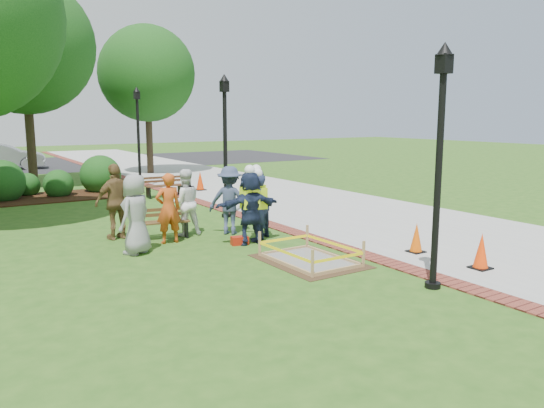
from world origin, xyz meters
TOP-DOWN VIEW (x-y plane):
  - ground at (0.00, 0.00)m, footprint 100.00×100.00m
  - sidewalk at (5.00, 10.00)m, footprint 6.00×60.00m
  - brick_edging at (1.75, 10.00)m, footprint 0.50×60.00m
  - mulch_bed at (-3.00, 12.00)m, footprint 7.00×3.00m
  - parking_lot at (0.00, 27.00)m, footprint 36.00×12.00m
  - wet_concrete_pad at (0.42, -0.41)m, footprint 1.73×2.32m
  - bench_near at (-1.46, 3.28)m, footprint 1.44×0.69m
  - bench_far at (1.15, 9.88)m, footprint 1.46×0.58m
  - cone_front at (2.96, -2.72)m, footprint 0.38×0.38m
  - cone_back at (2.86, -1.12)m, footprint 0.35×0.35m
  - cone_far at (3.04, 10.77)m, footprint 0.41×0.41m
  - toolbox at (-0.11, 1.68)m, footprint 0.44×0.30m
  - lamp_near at (1.25, -3.00)m, footprint 0.28×0.28m
  - lamp_mid at (1.25, 5.00)m, footprint 0.28×0.28m
  - lamp_far at (1.25, 13.00)m, footprint 0.28×0.28m
  - tree_back at (-2.56, 15.89)m, footprint 5.83×5.83m
  - tree_right at (3.63, 18.41)m, footprint 5.01×5.01m
  - shrub_b at (-4.15, 12.12)m, footprint 1.61×1.61m
  - shrub_c at (-2.23, 12.13)m, footprint 1.12×1.12m
  - shrub_d at (-0.52, 12.57)m, footprint 1.61×1.61m
  - shrub_e at (-3.20, 13.04)m, footprint 0.95×0.95m
  - casual_person_a at (-2.45, 2.18)m, footprint 0.68×0.63m
  - casual_person_b at (-1.47, 2.75)m, footprint 0.56×0.37m
  - casual_person_c at (-0.80, 3.31)m, footprint 0.59×0.43m
  - casual_person_d at (-2.39, 3.84)m, footprint 0.66×0.49m
  - casual_person_e at (0.26, 2.85)m, footprint 0.66×0.65m
  - hivis_worker_a at (0.15, 1.63)m, footprint 0.58×0.39m
  - hivis_worker_b at (0.46, 1.80)m, footprint 0.63×0.58m
  - hivis_worker_c at (0.54, 2.00)m, footprint 0.65×0.60m
  - parked_car_b at (-2.84, 24.81)m, footprint 2.96×5.21m

SIDE VIEW (x-z plane):
  - ground at x=0.00m, z-range 0.00..0.00m
  - shrub_b at x=-4.15m, z-range -0.81..0.81m
  - shrub_c at x=-2.23m, z-range -0.56..0.56m
  - shrub_d at x=-0.52m, z-range -0.81..0.81m
  - shrub_e at x=-3.20m, z-range -0.47..0.47m
  - parked_car_b at x=-2.84m, z-range -0.80..0.80m
  - parking_lot at x=0.00m, z-range 0.00..0.01m
  - sidewalk at x=5.00m, z-range 0.00..0.02m
  - brick_edging at x=1.75m, z-range 0.00..0.03m
  - mulch_bed at x=-3.00m, z-range -0.01..0.04m
  - toolbox at x=-0.11m, z-range 0.00..0.20m
  - wet_concrete_pad at x=0.42m, z-range -0.04..0.51m
  - bench_near at x=-1.46m, z-range -0.14..0.61m
  - bench_far at x=1.15m, z-range -0.14..0.63m
  - cone_back at x=2.86m, z-range -0.01..0.67m
  - cone_front at x=2.96m, z-range -0.01..0.73m
  - cone_far at x=3.04m, z-range -0.01..0.79m
  - casual_person_b at x=-1.47m, z-range 0.00..1.70m
  - casual_person_c at x=-0.80m, z-range 0.00..1.71m
  - casual_person_e at x=0.26m, z-range 0.00..1.76m
  - casual_person_a at x=-2.45m, z-range 0.00..1.79m
  - hivis_worker_b at x=0.46m, z-range 0.00..1.79m
  - hivis_worker_c at x=0.54m, z-range -0.01..1.86m
  - casual_person_d at x=-2.39m, z-range 0.00..1.89m
  - hivis_worker_a at x=0.15m, z-range -0.01..1.90m
  - lamp_near at x=1.25m, z-range 0.35..4.61m
  - lamp_mid at x=1.25m, z-range 0.35..4.61m
  - lamp_far at x=1.25m, z-range 0.35..4.61m
  - tree_right at x=3.63m, z-range 1.36..9.11m
  - tree_back at x=-2.56m, z-range 1.54..10.46m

